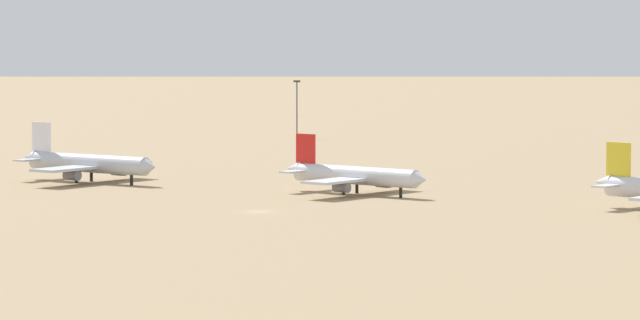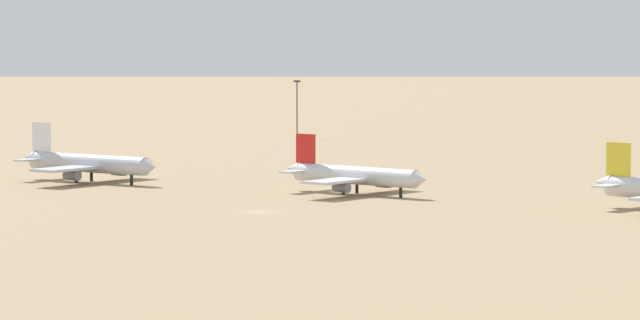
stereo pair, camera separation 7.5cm
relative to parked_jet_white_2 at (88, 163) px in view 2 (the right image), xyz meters
name	(u,v)px [view 2 (the right image)]	position (x,y,z in m)	size (l,w,h in m)	color
ground	(259,212)	(56.74, -28.26, -3.60)	(4000.00, 4000.00, 0.00)	#9E8460
parked_jet_white_2	(88,163)	(0.00, 0.00, 0.00)	(33.23, 27.99, 10.97)	silver
parked_jet_red_3	(354,175)	(54.92, 5.10, -0.25)	(30.87, 26.19, 10.20)	silver
light_pole_mid	(297,104)	(-37.96, 134.82, 4.99)	(1.80, 0.50, 14.78)	#59595E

